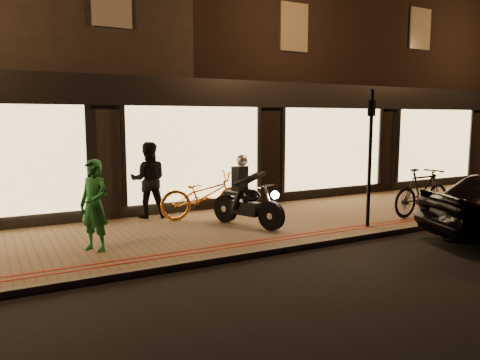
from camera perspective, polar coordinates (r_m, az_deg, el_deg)
name	(u,v)px	position (r m, az deg, el deg)	size (l,w,h in m)	color
ground	(281,254)	(8.82, 5.01, -8.97)	(90.00, 90.00, 0.00)	black
sidewalk	(231,229)	(10.47, -1.10, -5.96)	(50.00, 4.00, 0.12)	brown
kerb_stone	(279,250)	(8.84, 4.83, -8.52)	(50.00, 0.14, 0.12)	#59544C
red_kerb_lines	(265,241)	(9.23, 3.11, -7.41)	(50.00, 0.26, 0.01)	maroon
building_row	(136,67)	(16.78, -12.58, 13.30)	(48.00, 10.11, 8.50)	black
motorcycle	(246,199)	(10.36, 0.76, -2.29)	(0.88, 1.85, 1.59)	black
sign_post	(370,151)	(10.56, 15.58, 3.43)	(0.34, 0.16, 3.00)	black
bicycle_gold	(204,195)	(11.20, -4.40, -1.83)	(0.75, 2.15, 1.13)	orange
bicycle_dark	(422,192)	(12.30, 21.32, -1.36)	(0.56, 1.97, 1.18)	black
person_green	(94,205)	(8.79, -17.33, -2.97)	(0.61, 0.40, 1.66)	#1E7235
person_dark	(148,180)	(11.44, -11.11, 0.02)	(0.89, 0.69, 1.83)	black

